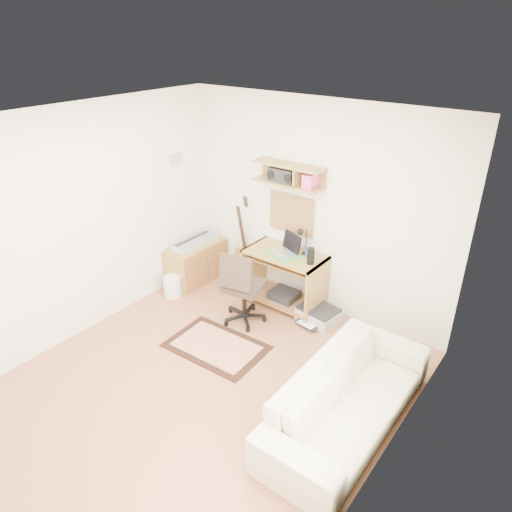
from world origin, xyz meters
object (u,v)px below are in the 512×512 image
Objects in this scene: desk at (284,280)px; cabinet at (197,262)px; printer at (318,315)px; task_chair at (244,286)px; sofa at (349,389)px.

cabinet is (-1.37, -0.18, -0.10)m from desk.
task_chair is at bearing -136.10° from printer.
sofa is at bearing -33.96° from task_chair.
sofa reaches higher than desk.
cabinet is 1.93m from printer.
task_chair is 0.49× the size of sofa.
task_chair is 1.09× the size of cabinet.
sofa is at bearing -39.57° from desk.
desk is at bearing 60.35° from task_chair.
printer is at bearing 24.57° from task_chair.
cabinet is at bearing 149.27° from task_chair.
task_chair is 2.09× the size of printer.
desk is at bearing 50.43° from sofa.
task_chair is at bearing -19.07° from cabinet.
printer is at bearing -4.81° from desk.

